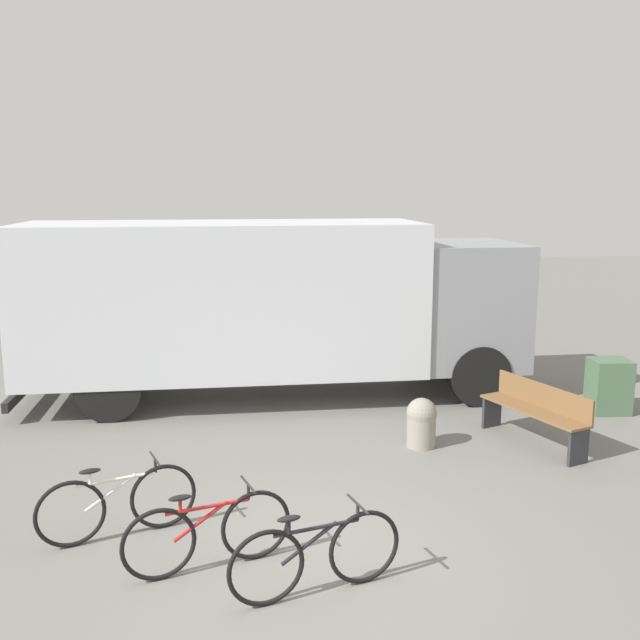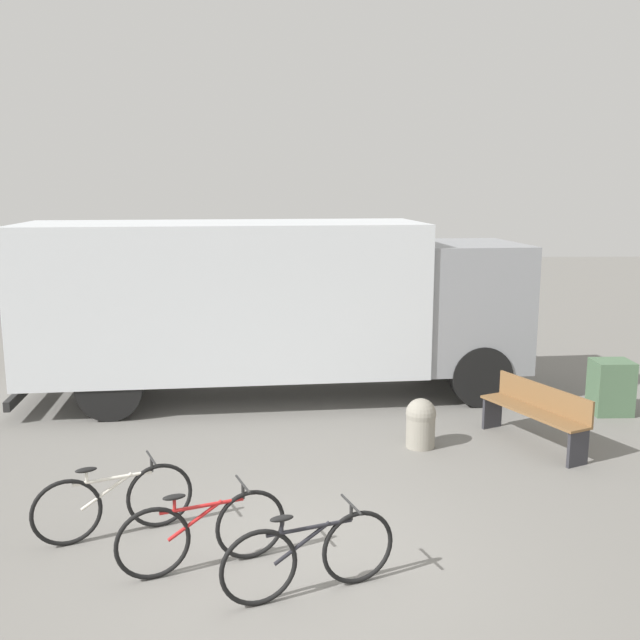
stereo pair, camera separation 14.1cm
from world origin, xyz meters
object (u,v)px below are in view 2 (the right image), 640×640
(bollard_near_bench, at_px, (421,422))
(bicycle_near, at_px, (114,502))
(utility_box, at_px, (611,387))
(bicycle_far, at_px, (309,555))
(bicycle_middle, at_px, (203,532))
(park_bench, at_px, (536,411))
(delivery_truck, at_px, (271,300))

(bollard_near_bench, bearing_deg, bicycle_near, -145.81)
(utility_box, bearing_deg, bollard_near_bench, -157.12)
(utility_box, bearing_deg, bicycle_far, -134.49)
(bicycle_near, relative_size, utility_box, 1.76)
(utility_box, bearing_deg, bicycle_middle, -142.53)
(park_bench, xyz_separation_m, bicycle_near, (-5.33, -2.52, -0.12))
(park_bench, distance_m, bicycle_far, 4.94)
(bicycle_far, bearing_deg, bicycle_middle, 135.05)
(park_bench, bearing_deg, bicycle_near, 90.52)
(park_bench, distance_m, bicycle_middle, 5.38)
(park_bench, distance_m, utility_box, 2.18)
(bollard_near_bench, bearing_deg, utility_box, 22.88)
(bicycle_far, height_order, bollard_near_bench, bicycle_far)
(delivery_truck, bearing_deg, bollard_near_bench, -54.14)
(delivery_truck, bearing_deg, utility_box, -16.51)
(bicycle_middle, xyz_separation_m, bicycle_far, (1.02, -0.47, 0.00))
(bicycle_middle, relative_size, utility_box, 1.79)
(bollard_near_bench, xyz_separation_m, utility_box, (3.34, 1.41, 0.07))
(park_bench, distance_m, bicycle_near, 5.90)
(park_bench, xyz_separation_m, bicycle_middle, (-4.31, -3.21, -0.12))
(delivery_truck, distance_m, utility_box, 5.79)
(park_bench, xyz_separation_m, utility_box, (1.68, 1.38, -0.06))
(bicycle_far, height_order, utility_box, utility_box)
(bicycle_far, bearing_deg, bicycle_near, 130.24)
(bicycle_far, bearing_deg, utility_box, 25.45)
(park_bench, bearing_deg, delivery_truck, 32.02)
(bicycle_near, bearing_deg, bollard_near_bench, 10.51)
(park_bench, height_order, bicycle_far, park_bench)
(delivery_truck, relative_size, park_bench, 4.81)
(park_bench, distance_m, bollard_near_bench, 1.66)
(delivery_truck, xyz_separation_m, bicycle_middle, (-0.46, -5.73, -1.33))
(delivery_truck, xyz_separation_m, utility_box, (5.53, -1.13, -1.27))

